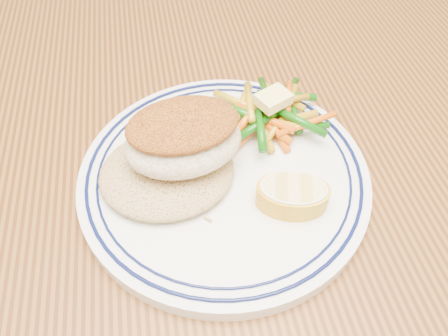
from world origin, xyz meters
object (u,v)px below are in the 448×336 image
fish_fillet (183,138)px  vegetable_pile (271,113)px  dining_table (232,271)px  lemon_wedge (293,194)px  rice_pilaf (167,170)px  plate (224,176)px

fish_fillet → vegetable_pile: bearing=26.2°
dining_table → lemon_wedge: bearing=-5.1°
rice_pilaf → vegetable_pile: size_ratio=1.05×
rice_pilaf → fish_fillet: (0.02, 0.01, 0.03)m
rice_pilaf → fish_fillet: bearing=20.2°
fish_fillet → vegetable_pile: size_ratio=0.94×
rice_pilaf → fish_fillet: fish_fillet is taller
rice_pilaf → fish_fillet: 0.03m
rice_pilaf → lemon_wedge: (0.10, -0.05, 0.00)m
rice_pilaf → lemon_wedge: size_ratio=1.73×
vegetable_pile → lemon_wedge: bearing=-94.2°
plate → vegetable_pile: 0.08m
dining_table → fish_fillet: (-0.03, 0.05, 0.15)m
dining_table → fish_fillet: bearing=124.4°
plate → lemon_wedge: lemon_wedge is taller
dining_table → rice_pilaf: rice_pilaf is taller
dining_table → rice_pilaf: 0.14m
fish_fillet → lemon_wedge: size_ratio=1.55×
dining_table → fish_fillet: size_ratio=14.31×
rice_pilaf → plate: bearing=-2.2°
lemon_wedge → rice_pilaf: bearing=154.6°
dining_table → plate: bearing=91.1°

